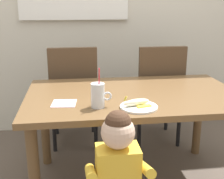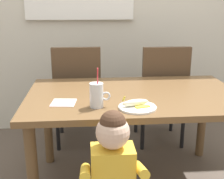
# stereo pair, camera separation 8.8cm
# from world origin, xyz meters

# --- Properties ---
(dining_table) EXTENTS (1.49, 0.91, 0.72)m
(dining_table) POSITION_xyz_m (0.00, 0.00, 0.63)
(dining_table) COLOR brown
(dining_table) RESTS_ON ground
(dining_chair_left) EXTENTS (0.44, 0.45, 0.96)m
(dining_chair_left) POSITION_xyz_m (-0.42, 0.68, 0.54)
(dining_chair_left) COLOR #4C3826
(dining_chair_left) RESTS_ON ground
(dining_chair_right) EXTENTS (0.44, 0.44, 0.96)m
(dining_chair_right) POSITION_xyz_m (0.36, 0.63, 0.54)
(dining_chair_right) COLOR #4C3826
(dining_chair_right) RESTS_ON ground
(toddler_standing) EXTENTS (0.33, 0.24, 0.84)m
(toddler_standing) POSITION_xyz_m (-0.21, -0.64, 0.53)
(toddler_standing) COLOR #3F4760
(toddler_standing) RESTS_ON ground
(milk_cup) EXTENTS (0.13, 0.08, 0.25)m
(milk_cup) POSITION_xyz_m (-0.27, -0.25, 0.78)
(milk_cup) COLOR silver
(milk_cup) RESTS_ON dining_table
(snack_plate) EXTENTS (0.23, 0.23, 0.01)m
(snack_plate) POSITION_xyz_m (-0.03, -0.30, 0.72)
(snack_plate) COLOR white
(snack_plate) RESTS_ON dining_table
(peeled_banana) EXTENTS (0.18, 0.12, 0.07)m
(peeled_banana) POSITION_xyz_m (-0.04, -0.29, 0.75)
(peeled_banana) COLOR #F4EAC6
(peeled_banana) RESTS_ON snack_plate
(paper_napkin) EXTENTS (0.17, 0.17, 0.00)m
(paper_napkin) POSITION_xyz_m (-0.48, -0.16, 0.72)
(paper_napkin) COLOR silver
(paper_napkin) RESTS_ON dining_table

